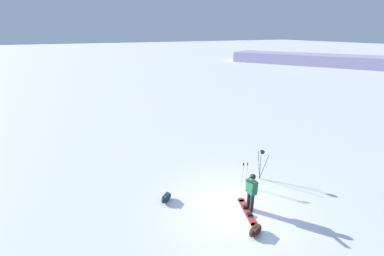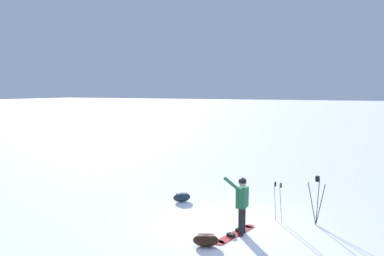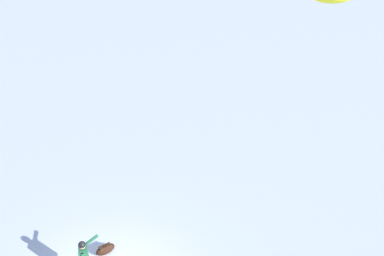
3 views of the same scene
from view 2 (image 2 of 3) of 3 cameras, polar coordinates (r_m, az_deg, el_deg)
name	(u,v)px [view 2 (image 2 of 3)]	position (r m, az deg, el deg)	size (l,w,h in m)	color
ground_plane	(231,227)	(10.94, 6.29, -15.65)	(300.00, 300.00, 0.00)	white
snowboarder	(242,200)	(10.14, 8.10, -11.49)	(0.63, 0.47, 1.66)	black
snowboard	(235,234)	(10.44, 7.01, -16.63)	(0.72, 1.73, 0.10)	#B23333
gear_bag_large	(206,240)	(9.62, 2.25, -17.67)	(0.75, 0.54, 0.32)	black
camera_tripod	(317,191)	(11.32, 19.61, -9.55)	(0.51, 0.55, 1.51)	#262628
gear_bag_small	(182,197)	(13.09, -1.65, -11.13)	(0.68, 0.64, 0.33)	#192833
ski_poles	(278,196)	(11.31, 13.75, -10.67)	(0.26, 0.24, 1.24)	gray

